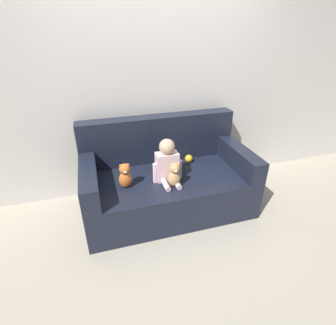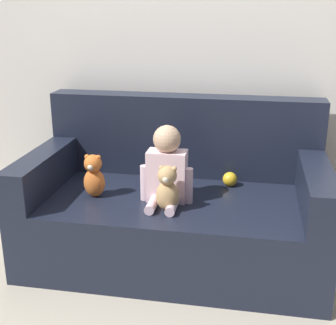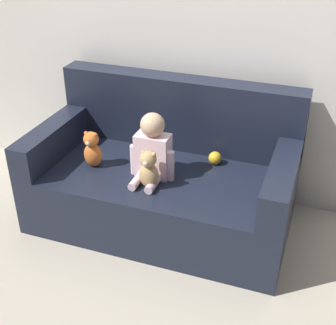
% 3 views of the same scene
% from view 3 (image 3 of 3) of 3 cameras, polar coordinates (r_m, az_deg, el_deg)
% --- Properties ---
extents(ground_plane, '(12.00, 12.00, 0.00)m').
position_cam_3_polar(ground_plane, '(3.39, -0.70, -7.02)').
color(ground_plane, '#B7AD99').
extents(wall_back, '(8.00, 0.05, 2.60)m').
position_cam_3_polar(wall_back, '(3.32, 2.67, 17.06)').
color(wall_back, silver).
rests_on(wall_back, ground_plane).
extents(couch, '(1.75, 0.94, 0.95)m').
position_cam_3_polar(couch, '(3.26, -0.32, -1.85)').
color(couch, black).
rests_on(couch, ground_plane).
extents(person_baby, '(0.30, 0.31, 0.44)m').
position_cam_3_polar(person_baby, '(2.99, -1.93, 1.55)').
color(person_baby, silver).
rests_on(person_baby, couch).
extents(teddy_bear_brown, '(0.13, 0.12, 0.26)m').
position_cam_3_polar(teddy_bear_brown, '(2.90, -2.29, -0.89)').
color(teddy_bear_brown, tan).
rests_on(teddy_bear_brown, couch).
extents(plush_toy_side, '(0.13, 0.12, 0.26)m').
position_cam_3_polar(plush_toy_side, '(3.17, -9.21, 1.59)').
color(plush_toy_side, orange).
rests_on(plush_toy_side, couch).
extents(toy_ball, '(0.09, 0.09, 0.09)m').
position_cam_3_polar(toy_ball, '(3.22, 5.76, 0.56)').
color(toy_ball, gold).
rests_on(toy_ball, couch).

